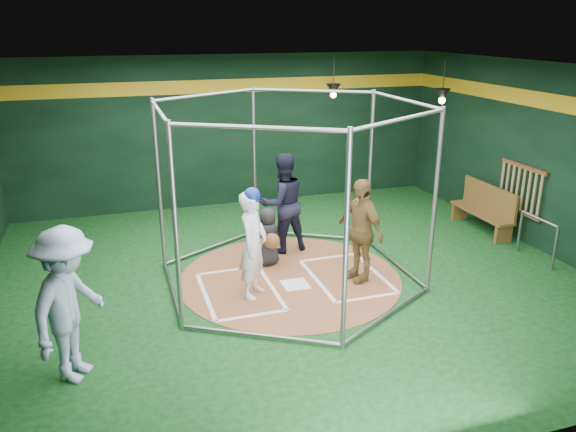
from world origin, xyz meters
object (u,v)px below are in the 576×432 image
object	(u,v)px
batter_figure	(253,243)
umpire	(283,203)
visitor_leopard	(360,230)
dugout_bench	(485,207)

from	to	relation	value
batter_figure	umpire	distance (m)	1.93
visitor_leopard	umpire	xyz separation A→B (m)	(-0.85, 1.61, 0.07)
umpire	dugout_bench	xyz separation A→B (m)	(4.37, -0.21, -0.46)
batter_figure	visitor_leopard	size ratio (longest dim) A/B	1.02
visitor_leopard	dugout_bench	world-z (taller)	visitor_leopard
batter_figure	visitor_leopard	world-z (taller)	batter_figure
umpire	visitor_leopard	bearing A→B (deg)	108.92
batter_figure	dugout_bench	bearing A→B (deg)	14.99
batter_figure	dugout_bench	size ratio (longest dim) A/B	1.06
batter_figure	visitor_leopard	bearing A→B (deg)	1.22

